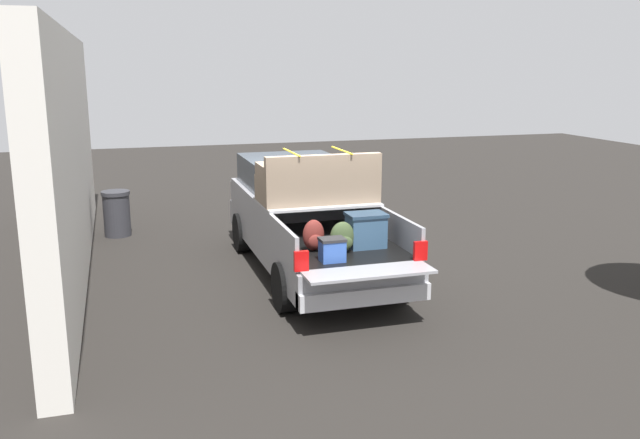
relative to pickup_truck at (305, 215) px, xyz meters
The scene contains 4 objects.
ground_plane 1.03m from the pickup_truck, behind, with size 40.00×40.00×0.00m, color black.
pickup_truck is the anchor object (origin of this frame).
building_facade 4.26m from the pickup_truck, 74.54° to the left, with size 10.99×0.36×4.14m, color silver.
trash_can 4.72m from the pickup_truck, 43.83° to the left, with size 0.60×0.60×0.98m.
Camera 1 is at (-10.98, 3.16, 3.61)m, focal length 37.60 mm.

